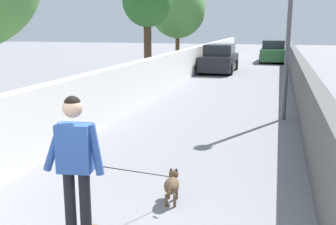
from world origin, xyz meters
name	(u,v)px	position (x,y,z in m)	size (l,w,h in m)	color
ground_plane	(233,87)	(14.00, 0.00, 0.00)	(80.00, 80.00, 0.00)	gray
wall_left	(162,74)	(12.00, 2.55, 0.72)	(48.00, 0.30, 1.43)	silver
fence_right	(300,79)	(12.00, -2.55, 0.70)	(48.00, 0.30, 1.39)	#4C4C4C
tree_left_near	(147,2)	(13.00, 3.45, 3.47)	(2.01, 2.01, 4.59)	#473523
tree_left_far	(178,10)	(19.00, 3.71, 3.40)	(3.03, 3.03, 4.96)	brown
lamp_post	(291,3)	(8.50, -2.00, 3.12)	(0.36, 0.36, 4.60)	#4C4C51
person_skateboarder	(75,158)	(1.11, 0.34, 1.10)	(0.27, 0.72, 1.73)	black
dog	(172,184)	(2.59, -0.38, 0.27)	(1.79, 0.87, 1.06)	brown
car_near	(219,59)	(19.46, 1.40, 0.72)	(4.26, 1.80, 1.54)	black
car_far	(273,52)	(26.73, -1.40, 0.72)	(4.30, 1.80, 1.54)	#336B38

